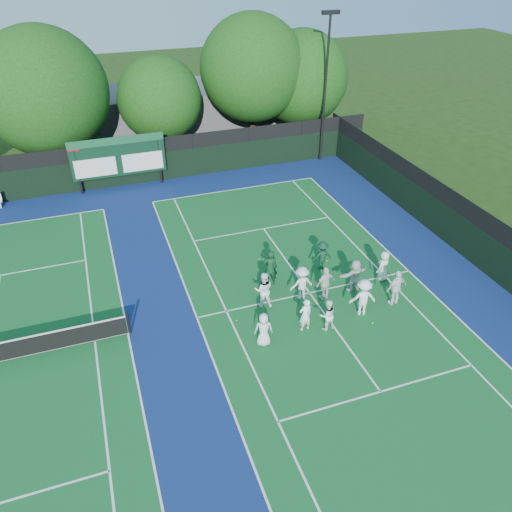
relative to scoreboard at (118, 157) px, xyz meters
name	(u,v)px	position (x,y,z in m)	size (l,w,h in m)	color
ground	(319,306)	(7.01, -15.59, -2.19)	(120.00, 120.00, 0.00)	#1B340E
court_apron	(186,320)	(1.01, -14.59, -2.19)	(34.00, 32.00, 0.01)	navy
near_court	(310,293)	(7.01, -14.59, -2.18)	(11.05, 23.85, 0.01)	#115422
back_fence	(135,165)	(1.01, 0.41, -0.83)	(34.00, 0.08, 3.00)	black
divider_fence_right	(472,236)	(16.01, -14.59, -0.83)	(0.08, 32.00, 3.00)	black
scoreboard	(118,157)	(0.00, 0.00, 0.00)	(6.00, 0.21, 3.55)	black
clubhouse	(170,114)	(5.01, 8.41, -0.19)	(18.00, 6.00, 4.00)	#545459
light_pole_right	(326,72)	(14.51, 0.11, 4.11)	(1.20, 0.30, 10.12)	black
tree_b	(47,95)	(-3.60, 3.99, 3.23)	(8.23, 8.23, 9.75)	black
tree_c	(162,101)	(3.77, 3.99, 2.14)	(5.88, 5.88, 7.43)	black
tree_d	(254,71)	(10.66, 3.99, 3.65)	(7.60, 7.60, 9.84)	black
tree_e	(303,80)	(14.55, 3.99, 2.70)	(6.98, 6.98, 8.56)	black
tennis_ball_0	(237,320)	(3.13, -15.37, -2.16)	(0.07, 0.07, 0.07)	#BCDE1A
tennis_ball_1	(327,261)	(8.98, -12.42, -2.16)	(0.07, 0.07, 0.07)	#BCDE1A
tennis_ball_2	(372,323)	(8.71, -17.49, -2.16)	(0.07, 0.07, 0.07)	#BCDE1A
tennis_ball_4	(259,259)	(5.70, -11.09, -2.16)	(0.07, 0.07, 0.07)	#BCDE1A
tennis_ball_5	(394,296)	(10.68, -16.12, -2.16)	(0.07, 0.07, 0.07)	#BCDE1A
player_front_0	(264,329)	(3.77, -17.10, -1.41)	(0.76, 0.50, 1.56)	white
player_front_1	(305,315)	(5.74, -16.84, -1.39)	(0.59, 0.39, 1.61)	white
player_front_2	(327,315)	(6.65, -17.09, -1.44)	(0.73, 0.57, 1.49)	white
player_front_3	(363,297)	(8.57, -16.70, -1.28)	(1.17, 0.67, 1.82)	white
player_front_4	(396,288)	(10.35, -16.57, -1.29)	(1.06, 0.44, 1.81)	white
player_back_0	(263,290)	(4.63, -14.71, -1.30)	(0.87, 0.68, 1.79)	white
player_back_1	(302,283)	(6.46, -14.79, -1.33)	(1.11, 0.64, 1.72)	silver
player_back_2	(325,283)	(7.50, -15.14, -1.33)	(1.01, 0.42, 1.72)	silver
player_back_3	(355,275)	(9.10, -14.99, -1.36)	(1.54, 0.49, 1.66)	silver
player_back_4	(384,266)	(10.83, -14.72, -1.40)	(0.77, 0.50, 1.57)	white
coach_left	(270,268)	(5.48, -13.29, -1.23)	(0.70, 0.46, 1.92)	#0E331C
coach_right	(322,256)	(8.40, -12.92, -1.40)	(1.02, 0.59, 1.58)	#0E331F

